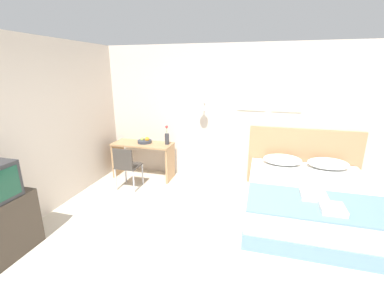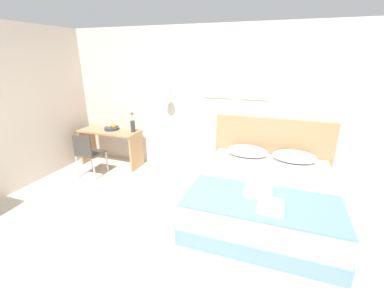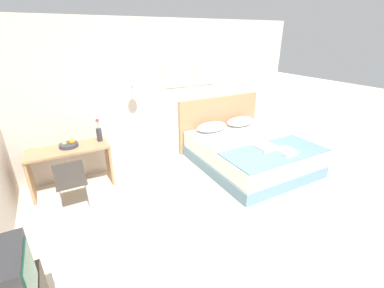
{
  "view_description": "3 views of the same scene",
  "coord_description": "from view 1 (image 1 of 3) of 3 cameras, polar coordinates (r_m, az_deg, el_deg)",
  "views": [
    {
      "loc": [
        0.54,
        -2.27,
        2.18
      ],
      "look_at": [
        -0.45,
        1.36,
        1.09
      ],
      "focal_mm": 24.0,
      "sensor_mm": 36.0,
      "label": 1
    },
    {
      "loc": [
        1.46,
        -1.77,
        2.15
      ],
      "look_at": [
        0.24,
        1.65,
        0.89
      ],
      "focal_mm": 24.0,
      "sensor_mm": 36.0,
      "label": 2
    },
    {
      "loc": [
        -1.78,
        -1.85,
        2.38
      ],
      "look_at": [
        0.05,
        1.53,
        0.73
      ],
      "focal_mm": 24.0,
      "sensor_mm": 36.0,
      "label": 3
    }
  ],
  "objects": [
    {
      "name": "ground_plane",
      "position": [
        3.2,
        1.5,
        -26.83
      ],
      "size": [
        24.0,
        24.0,
        0.0
      ],
      "primitive_type": "plane",
      "color": "beige"
    },
    {
      "name": "wall_back",
      "position": [
        5.08,
        9.01,
        6.38
      ],
      "size": [
        5.95,
        0.31,
        2.65
      ],
      "color": "beige",
      "rests_on": "ground_plane"
    },
    {
      "name": "bed",
      "position": [
        4.37,
        24.65,
        -11.47
      ],
      "size": [
        1.85,
        2.1,
        0.53
      ],
      "color": "#66899E",
      "rests_on": "ground_plane"
    },
    {
      "name": "headboard",
      "position": [
        5.24,
        23.3,
        -3.02
      ],
      "size": [
        1.97,
        0.06,
        1.15
      ],
      "color": "#A87F56",
      "rests_on": "ground_plane"
    },
    {
      "name": "pillow_left",
      "position": [
        4.91,
        19.44,
        -3.31
      ],
      "size": [
        0.67,
        0.41,
        0.18
      ],
      "color": "white",
      "rests_on": "bed"
    },
    {
      "name": "pillow_right",
      "position": [
        5.03,
        27.99,
        -3.86
      ],
      "size": [
        0.67,
        0.41,
        0.18
      ],
      "color": "white",
      "rests_on": "bed"
    },
    {
      "name": "throw_blanket",
      "position": [
        3.71,
        26.58,
        -11.92
      ],
      "size": [
        1.8,
        0.84,
        0.02
      ],
      "color": "#66899E",
      "rests_on": "bed"
    },
    {
      "name": "folded_towel_near_foot",
      "position": [
        3.81,
        25.4,
        -10.32
      ],
      "size": [
        0.32,
        0.28,
        0.06
      ],
      "color": "white",
      "rests_on": "throw_blanket"
    },
    {
      "name": "folded_towel_mid_bed",
      "position": [
        3.59,
        28.76,
        -12.44
      ],
      "size": [
        0.28,
        0.3,
        0.06
      ],
      "color": "white",
      "rests_on": "throw_blanket"
    },
    {
      "name": "desk",
      "position": [
        5.39,
        -10.79,
        -2.06
      ],
      "size": [
        1.22,
        0.5,
        0.74
      ],
      "color": "#A87F56",
      "rests_on": "ground_plane"
    },
    {
      "name": "desk_chair",
      "position": [
        4.9,
        -14.43,
        -4.49
      ],
      "size": [
        0.41,
        0.41,
        0.82
      ],
      "color": "#3D3833",
      "rests_on": "ground_plane"
    },
    {
      "name": "fruit_bowl",
      "position": [
        5.34,
        -10.45,
        0.67
      ],
      "size": [
        0.29,
        0.29,
        0.13
      ],
      "color": "#333842",
      "rests_on": "desk"
    },
    {
      "name": "flower_vase",
      "position": [
        5.14,
        -5.59,
        1.39
      ],
      "size": [
        0.09,
        0.09,
        0.39
      ],
      "color": "#333338",
      "rests_on": "desk"
    },
    {
      "name": "tv_stand",
      "position": [
        3.92,
        -36.7,
        -14.78
      ],
      "size": [
        0.43,
        0.74,
        0.74
      ],
      "color": "#3D3328",
      "rests_on": "ground_plane"
    }
  ]
}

